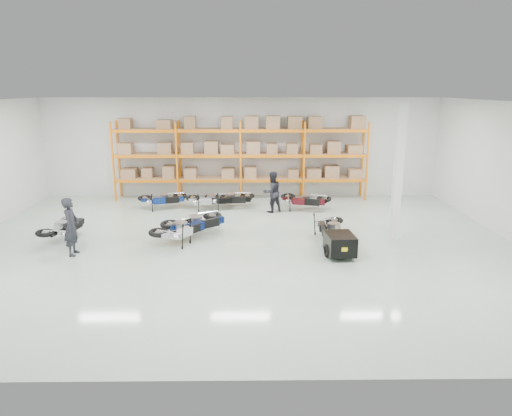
{
  "coord_description": "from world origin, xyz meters",
  "views": [
    {
      "loc": [
        0.44,
        -13.91,
        4.97
      ],
      "look_at": [
        0.62,
        0.57,
        1.1
      ],
      "focal_mm": 32.0,
      "sensor_mm": 36.0,
      "label": 1
    }
  ],
  "objects_px": {
    "moto_back_b": "(210,196)",
    "moto_back_d": "(305,197)",
    "moto_back_a": "(163,196)",
    "person_back": "(272,192)",
    "moto_touring_right": "(331,224)",
    "moto_black_far_left": "(64,224)",
    "moto_back_c": "(230,195)",
    "person_left": "(71,227)",
    "trailer": "(340,244)",
    "moto_blue_centre": "(196,219)",
    "moto_silver_left": "(182,225)"
  },
  "relations": [
    {
      "from": "trailer",
      "to": "moto_back_b",
      "type": "xyz_separation_m",
      "value": [
        -4.36,
        5.66,
        0.12
      ]
    },
    {
      "from": "person_left",
      "to": "moto_back_b",
      "type": "bearing_deg",
      "value": -38.03
    },
    {
      "from": "moto_back_a",
      "to": "person_back",
      "type": "xyz_separation_m",
      "value": [
        4.54,
        -0.6,
        0.3
      ]
    },
    {
      "from": "moto_back_c",
      "to": "person_left",
      "type": "relative_size",
      "value": 1.01
    },
    {
      "from": "moto_back_c",
      "to": "person_back",
      "type": "xyz_separation_m",
      "value": [
        1.74,
        -0.62,
        0.29
      ]
    },
    {
      "from": "moto_blue_centre",
      "to": "moto_back_b",
      "type": "distance_m",
      "value": 3.6
    },
    {
      "from": "moto_blue_centre",
      "to": "moto_black_far_left",
      "type": "xyz_separation_m",
      "value": [
        -4.37,
        -0.3,
        -0.07
      ]
    },
    {
      "from": "moto_touring_right",
      "to": "moto_back_a",
      "type": "bearing_deg",
      "value": 149.53
    },
    {
      "from": "moto_back_a",
      "to": "person_back",
      "type": "height_order",
      "value": "person_back"
    },
    {
      "from": "moto_blue_centre",
      "to": "moto_black_far_left",
      "type": "distance_m",
      "value": 4.38
    },
    {
      "from": "moto_silver_left",
      "to": "trailer",
      "type": "distance_m",
      "value": 5.14
    },
    {
      "from": "moto_silver_left",
      "to": "moto_back_a",
      "type": "distance_m",
      "value": 4.52
    },
    {
      "from": "moto_black_far_left",
      "to": "moto_back_c",
      "type": "bearing_deg",
      "value": -134.92
    },
    {
      "from": "moto_touring_right",
      "to": "moto_black_far_left",
      "type": "bearing_deg",
      "value": -178.32
    },
    {
      "from": "trailer",
      "to": "moto_back_d",
      "type": "height_order",
      "value": "moto_back_d"
    },
    {
      "from": "moto_silver_left",
      "to": "moto_touring_right",
      "type": "relative_size",
      "value": 1.08
    },
    {
      "from": "moto_back_c",
      "to": "trailer",
      "type": "bearing_deg",
      "value": -152.94
    },
    {
      "from": "moto_black_far_left",
      "to": "moto_touring_right",
      "type": "height_order",
      "value": "moto_touring_right"
    },
    {
      "from": "moto_back_b",
      "to": "person_back",
      "type": "distance_m",
      "value": 2.63
    },
    {
      "from": "trailer",
      "to": "moto_back_b",
      "type": "bearing_deg",
      "value": 123.32
    },
    {
      "from": "trailer",
      "to": "moto_back_c",
      "type": "relative_size",
      "value": 0.94
    },
    {
      "from": "moto_back_a",
      "to": "moto_back_d",
      "type": "xyz_separation_m",
      "value": [
        5.92,
        -0.29,
        0.02
      ]
    },
    {
      "from": "moto_back_b",
      "to": "moto_back_c",
      "type": "distance_m",
      "value": 0.83
    },
    {
      "from": "moto_back_b",
      "to": "moto_touring_right",
      "type": "bearing_deg",
      "value": -138.49
    },
    {
      "from": "moto_back_d",
      "to": "person_back",
      "type": "height_order",
      "value": "person_back"
    },
    {
      "from": "moto_back_c",
      "to": "person_back",
      "type": "height_order",
      "value": "person_back"
    },
    {
      "from": "moto_black_far_left",
      "to": "moto_back_a",
      "type": "xyz_separation_m",
      "value": [
        2.56,
        3.98,
        -0.0
      ]
    },
    {
      "from": "trailer",
      "to": "person_back",
      "type": "relative_size",
      "value": 1.02
    },
    {
      "from": "trailer",
      "to": "moto_back_d",
      "type": "xyz_separation_m",
      "value": [
        -0.42,
        5.45,
        0.15
      ]
    },
    {
      "from": "moto_blue_centre",
      "to": "trailer",
      "type": "distance_m",
      "value": 4.99
    },
    {
      "from": "moto_back_b",
      "to": "moto_back_c",
      "type": "relative_size",
      "value": 0.96
    },
    {
      "from": "moto_back_b",
      "to": "person_left",
      "type": "xyz_separation_m",
      "value": [
        -3.71,
        -5.35,
        0.36
      ]
    },
    {
      "from": "trailer",
      "to": "moto_back_c",
      "type": "height_order",
      "value": "moto_back_c"
    },
    {
      "from": "moto_back_a",
      "to": "moto_touring_right",
      "type": "bearing_deg",
      "value": -138.88
    },
    {
      "from": "moto_back_b",
      "to": "moto_back_d",
      "type": "xyz_separation_m",
      "value": [
        3.94,
        -0.21,
        0.03
      ]
    },
    {
      "from": "moto_black_far_left",
      "to": "moto_touring_right",
      "type": "relative_size",
      "value": 0.99
    },
    {
      "from": "moto_silver_left",
      "to": "moto_back_c",
      "type": "height_order",
      "value": "moto_silver_left"
    },
    {
      "from": "moto_silver_left",
      "to": "moto_back_a",
      "type": "relative_size",
      "value": 1.1
    },
    {
      "from": "moto_silver_left",
      "to": "moto_touring_right",
      "type": "height_order",
      "value": "moto_silver_left"
    },
    {
      "from": "person_back",
      "to": "moto_back_d",
      "type": "bearing_deg",
      "value": 163.13
    },
    {
      "from": "trailer",
      "to": "moto_back_b",
      "type": "distance_m",
      "value": 7.15
    },
    {
      "from": "moto_back_c",
      "to": "person_left",
      "type": "bearing_deg",
      "value": 135.85
    },
    {
      "from": "moto_black_far_left",
      "to": "moto_back_a",
      "type": "distance_m",
      "value": 4.74
    },
    {
      "from": "person_left",
      "to": "trailer",
      "type": "bearing_deg",
      "value": -95.54
    },
    {
      "from": "moto_back_a",
      "to": "moto_back_c",
      "type": "height_order",
      "value": "moto_back_c"
    },
    {
      "from": "moto_black_far_left",
      "to": "person_back",
      "type": "bearing_deg",
      "value": -146.2
    },
    {
      "from": "moto_back_c",
      "to": "person_back",
      "type": "bearing_deg",
      "value": -114.07
    },
    {
      "from": "moto_blue_centre",
      "to": "moto_back_b",
      "type": "relative_size",
      "value": 1.16
    },
    {
      "from": "trailer",
      "to": "moto_silver_left",
      "type": "bearing_deg",
      "value": 159.24
    },
    {
      "from": "person_left",
      "to": "person_back",
      "type": "relative_size",
      "value": 1.07
    }
  ]
}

